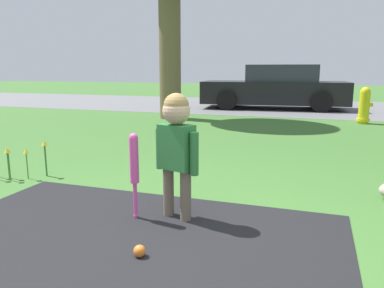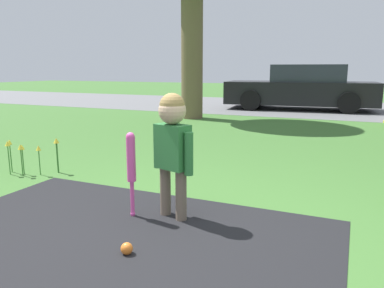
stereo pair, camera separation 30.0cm
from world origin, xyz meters
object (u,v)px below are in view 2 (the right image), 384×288
child (173,138)px  parked_car (301,89)px  baseball_bat (131,163)px  sports_ball (127,249)px

child → parked_car: (-0.23, 9.42, -0.04)m
child → baseball_bat: bearing=-142.5°
child → parked_car: size_ratio=0.23×
child → baseball_bat: child is taller
child → baseball_bat: 0.41m
baseball_bat → sports_ball: 0.81m
baseball_bat → sports_ball: size_ratio=8.70×
baseball_bat → child: bearing=19.7°
child → sports_ball: (0.00, -0.72, -0.65)m
baseball_bat → sports_ball: baseball_bat is taller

